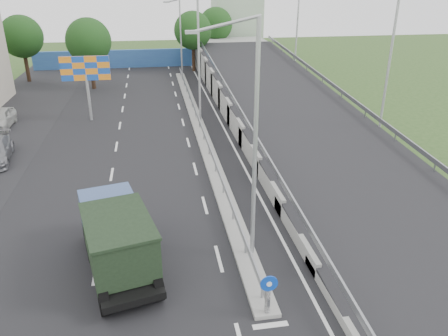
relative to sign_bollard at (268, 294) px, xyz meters
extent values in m
cube|color=black|center=(-3.00, 17.83, -1.03)|extent=(26.00, 90.00, 0.04)
cube|color=gray|center=(0.00, 21.83, -0.93)|extent=(1.00, 44.00, 0.20)
cube|color=gray|center=(12.30, 21.83, 1.32)|extent=(0.10, 50.00, 0.32)
cube|color=gray|center=(2.80, 21.83, 1.32)|extent=(0.10, 50.00, 0.32)
cube|color=gray|center=(0.00, 21.83, -0.28)|extent=(0.08, 44.00, 0.32)
cylinder|color=gray|center=(0.00, 21.83, -0.53)|extent=(0.09, 0.09, 0.60)
cylinder|color=black|center=(0.00, 0.03, -0.23)|extent=(0.20, 0.20, 1.20)
cylinder|color=#0C3FBF|center=(0.00, -0.05, 0.52)|extent=(0.64, 0.05, 0.64)
cylinder|color=white|center=(0.00, -0.08, 0.52)|extent=(0.20, 0.03, 0.20)
cylinder|color=#B2B5B7|center=(0.30, 3.83, 4.17)|extent=(0.18, 0.18, 10.00)
cylinder|color=#B2B5B7|center=(-0.90, 3.83, 8.92)|extent=(2.57, 0.12, 0.66)
cube|color=#B2B5B7|center=(-2.10, 3.83, 8.67)|extent=(0.50, 0.18, 0.12)
cylinder|color=#B2B5B7|center=(0.30, 23.83, 4.17)|extent=(0.18, 0.18, 10.00)
cube|color=#B2B5B7|center=(-2.10, 23.83, 8.67)|extent=(0.50, 0.18, 0.12)
cylinder|color=#B2B5B7|center=(0.30, 43.83, 4.17)|extent=(0.18, 0.18, 10.00)
cube|color=#2A4E9C|center=(-4.00, 49.83, 0.17)|extent=(30.00, 0.50, 2.40)
cube|color=#B2CCAD|center=(10.00, 57.83, 3.47)|extent=(7.00, 7.00, 9.00)
cylinder|color=#B2B5B7|center=(-9.00, 25.83, 0.97)|extent=(0.24, 0.24, 4.00)
cube|color=orange|center=(-9.00, 25.83, 3.47)|extent=(4.00, 0.20, 2.00)
cylinder|color=black|center=(-10.00, 37.83, 0.97)|extent=(0.44, 0.44, 4.00)
sphere|color=#0E3513|center=(-10.00, 37.83, 4.17)|extent=(4.80, 4.80, 4.80)
cylinder|color=black|center=(2.00, 45.83, 0.97)|extent=(0.44, 0.44, 4.00)
sphere|color=#0E3513|center=(2.00, 45.83, 4.17)|extent=(4.80, 4.80, 4.80)
cylinder|color=black|center=(-18.00, 42.83, 0.97)|extent=(0.44, 0.44, 4.00)
sphere|color=#0E3513|center=(-18.00, 42.83, 4.17)|extent=(4.80, 4.80, 4.80)
cylinder|color=black|center=(6.00, 52.83, 0.97)|extent=(0.44, 0.44, 4.00)
sphere|color=#0E3513|center=(6.00, 52.83, 4.17)|extent=(4.80, 4.80, 4.80)
cylinder|color=black|center=(-6.92, 5.55, -0.48)|extent=(0.60, 1.16, 1.11)
cylinder|color=black|center=(-4.95, 6.02, -0.48)|extent=(0.60, 1.16, 1.11)
cylinder|color=black|center=(-6.71, 4.67, -0.48)|extent=(0.60, 1.16, 1.11)
cylinder|color=black|center=(-4.74, 5.13, -0.48)|extent=(0.60, 1.16, 1.11)
cylinder|color=black|center=(-5.90, 1.22, -0.48)|extent=(0.60, 1.16, 1.11)
cylinder|color=black|center=(-3.93, 1.68, -0.48)|extent=(0.60, 1.16, 1.11)
cube|color=black|center=(-5.45, 3.72, -0.33)|extent=(3.70, 6.64, 0.30)
cube|color=navy|center=(-5.99, 6.03, 0.69)|extent=(2.63, 2.11, 1.72)
cube|color=black|center=(-6.17, 6.79, 1.14)|extent=(1.88, 0.50, 0.71)
cube|color=black|center=(-6.18, 6.87, -0.38)|extent=(2.30, 0.68, 0.51)
cube|color=black|center=(-5.31, 3.13, 0.79)|extent=(3.24, 4.30, 1.82)
cube|color=black|center=(-5.31, 3.13, 1.75)|extent=(3.36, 4.42, 0.12)
camera|label=1|loc=(-3.62, -12.07, 10.45)|focal=35.00mm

